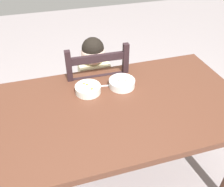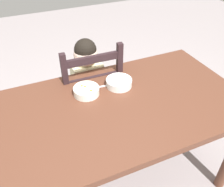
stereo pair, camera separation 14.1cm
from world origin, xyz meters
The scene contains 7 objects.
ground_plane centered at (0.00, 0.00, 0.00)m, with size 8.00×8.00×0.00m, color gray.
dining_table centered at (0.00, 0.00, 0.65)m, with size 1.54×0.84×0.75m.
dining_chair centered at (-0.02, 0.47, 0.46)m, with size 0.43×0.43×0.96m.
child_figure centered at (-0.02, 0.46, 0.63)m, with size 0.32×0.31×0.96m.
bowl_of_peas centered at (0.09, 0.17, 0.78)m, with size 0.16×0.16×0.05m.
bowl_of_carrots centered at (-0.13, 0.17, 0.77)m, with size 0.16×0.16×0.05m.
spoon centered at (-0.05, 0.21, 0.75)m, with size 0.14×0.04×0.01m.
Camera 2 is at (-0.47, -0.99, 1.67)m, focal length 39.39 mm.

